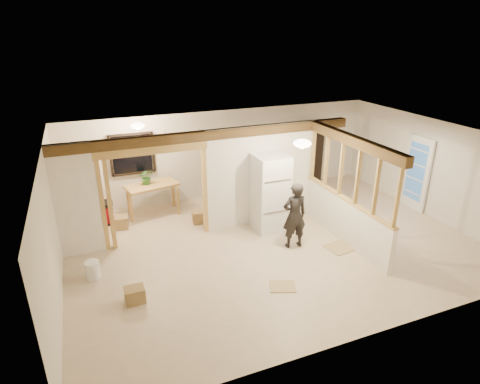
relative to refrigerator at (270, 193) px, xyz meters
name	(u,v)px	position (x,y,z in m)	size (l,w,h in m)	color
floor	(274,244)	(-0.25, -0.76, -0.94)	(9.00, 6.50, 0.01)	beige
ceiling	(277,138)	(-0.25, -0.76, 1.56)	(9.00, 6.50, 0.01)	white
wall_back	(225,154)	(-0.25, 2.49, 0.31)	(9.00, 0.01, 2.50)	beige
wall_front	(373,271)	(-0.25, -4.01, 0.31)	(9.00, 0.01, 2.50)	beige
wall_left	(51,229)	(-4.75, -0.76, 0.31)	(0.01, 6.50, 2.50)	beige
wall_right	(432,169)	(4.25, -0.76, 0.31)	(0.01, 6.50, 2.50)	beige
partition_left_stub	(76,201)	(-4.30, 0.44, 0.31)	(0.90, 0.12, 2.50)	white
partition_center	(261,175)	(-0.05, 0.44, 0.31)	(2.80, 0.12, 2.50)	white
doorway_frame	(156,196)	(-2.65, 0.44, 0.16)	(2.46, 0.14, 2.20)	tan
header_beam_back	(213,135)	(-1.25, 0.44, 1.44)	(7.00, 0.18, 0.22)	#533A1C
header_beam_right	(353,141)	(1.35, -1.16, 1.44)	(0.18, 3.30, 0.22)	#533A1C
pony_wall	(344,220)	(1.35, -1.16, -0.44)	(0.12, 3.20, 1.00)	white
stud_partition	(349,173)	(1.35, -1.16, 0.72)	(0.14, 3.20, 1.32)	tan
window_back	(132,154)	(-2.85, 2.41, 0.61)	(1.12, 0.10, 1.10)	black
french_door	(416,173)	(4.17, -0.36, 0.06)	(0.12, 0.86, 2.00)	white
ceiling_dome_main	(302,143)	(0.05, -1.26, 1.54)	(0.36, 0.36, 0.16)	#FFEABF
ceiling_dome_util	(138,126)	(-2.75, 1.54, 1.54)	(0.32, 0.32, 0.14)	#FFEABF
hanging_bulb	(166,143)	(-2.25, 0.84, 1.24)	(0.07, 0.07, 0.07)	#FFD88C
refrigerator	(270,193)	(0.00, 0.00, 0.00)	(0.77, 0.75, 1.88)	white
woman	(294,215)	(0.11, -1.01, -0.17)	(0.56, 0.37, 1.53)	black
work_table	(153,199)	(-2.50, 1.89, -0.52)	(1.32, 0.66, 0.83)	tan
potted_plant	(147,177)	(-2.60, 1.97, 0.10)	(0.37, 0.32, 0.41)	#27672B
shop_vac	(105,213)	(-3.73, 1.77, -0.64)	(0.45, 0.45, 0.59)	maroon
bookshelf	(307,156)	(2.36, 2.26, 0.01)	(0.94, 0.31, 1.89)	black
bucket	(93,270)	(-4.18, -0.64, -0.76)	(0.28, 0.28, 0.36)	white
box_util_a	(199,217)	(-1.52, 0.95, -0.79)	(0.35, 0.30, 0.30)	#987949
box_util_b	(121,222)	(-3.40, 1.37, -0.79)	(0.32, 0.32, 0.30)	#987949
box_front	(135,295)	(-3.52, -1.72, -0.80)	(0.35, 0.29, 0.29)	#987949
floor_panel_near	(339,248)	(1.03, -1.50, -0.93)	(0.52, 0.52, 0.02)	tan
floor_panel_far	(282,286)	(-0.83, -2.32, -0.93)	(0.49, 0.39, 0.02)	tan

